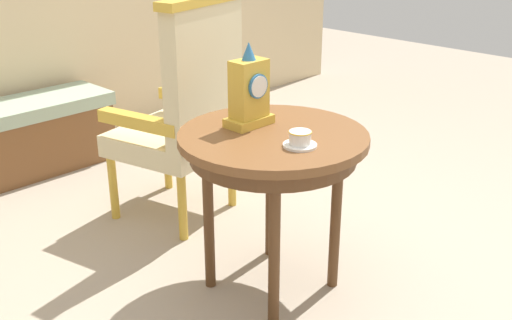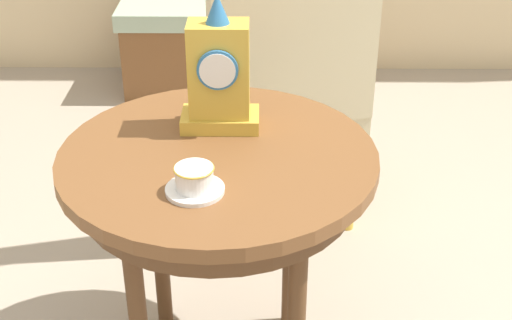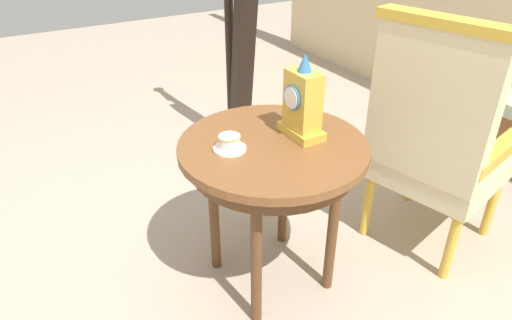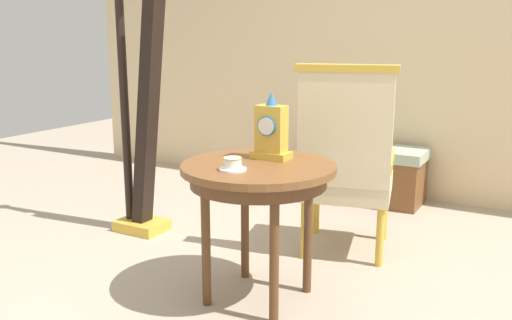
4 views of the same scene
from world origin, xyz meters
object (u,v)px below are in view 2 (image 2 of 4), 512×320
side_table (219,181)px  mantel_clock (219,76)px  armchair (283,68)px  window_bench (221,46)px

side_table → mantel_clock: size_ratio=2.22×
mantel_clock → armchair: bearing=74.5°
mantel_clock → armchair: size_ratio=0.29×
mantel_clock → window_bench: size_ratio=0.35×
window_bench → side_table: bearing=-86.9°
mantel_clock → armchair: armchair is taller
mantel_clock → window_bench: (-0.10, 1.78, -0.61)m
side_table → armchair: armchair is taller
side_table → armchair: bearing=77.1°
armchair → window_bench: (-0.27, 1.16, -0.37)m
side_table → mantel_clock: mantel_clock is taller
mantel_clock → armchair: 0.68m
side_table → armchair: (0.17, 0.74, -0.02)m
armchair → window_bench: armchair is taller
armchair → mantel_clock: bearing=-105.5°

